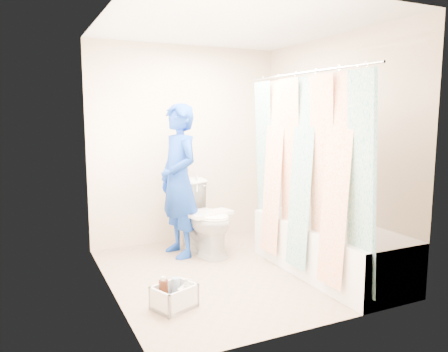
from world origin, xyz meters
name	(u,v)px	position (x,y,z in m)	size (l,w,h in m)	color
floor	(233,272)	(0.00, 0.00, 0.00)	(2.60, 2.60, 0.00)	gray
ceiling	(234,25)	(0.00, 0.00, 2.40)	(2.40, 2.60, 0.02)	silver
wall_back	(186,145)	(0.00, 1.30, 1.20)	(2.40, 0.02, 2.40)	beige
wall_front	(316,168)	(0.00, -1.30, 1.20)	(2.40, 0.02, 2.40)	beige
wall_left	(108,159)	(-1.20, 0.00, 1.20)	(0.02, 2.60, 2.40)	beige
wall_right	(332,149)	(1.20, 0.00, 1.20)	(0.02, 2.60, 2.40)	beige
bathtub	(328,247)	(0.85, -0.43, 0.27)	(0.70, 1.75, 0.50)	white
curtain_rod	(306,73)	(0.52, -0.43, 1.95)	(0.02, 0.02, 1.90)	silver
shower_curtain	(303,174)	(0.52, -0.43, 1.02)	(0.06, 1.75, 1.80)	white
toilet	(203,218)	(-0.04, 0.68, 0.41)	(0.46, 0.81, 0.83)	white
tank_lid	(210,214)	(-0.01, 0.55, 0.48)	(0.51, 0.22, 0.04)	white
tank_internals	(189,181)	(-0.13, 0.89, 0.81)	(0.20, 0.08, 0.27)	black
plumber	(179,181)	(-0.30, 0.75, 0.85)	(0.62, 0.40, 1.69)	#0E1593
cleaning_caddy	(175,297)	(-0.79, -0.53, 0.09)	(0.40, 0.36, 0.25)	silver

